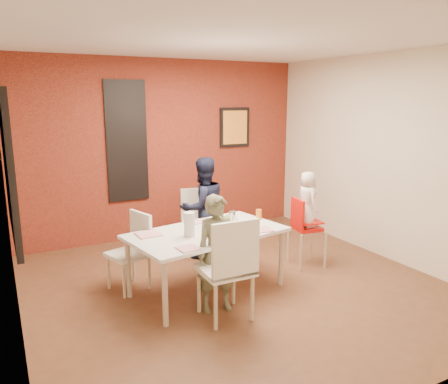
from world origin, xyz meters
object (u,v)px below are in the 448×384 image
dining_table (207,237)px  toddler (307,199)px  chair_left (134,247)px  child_near (218,254)px  child_far (203,208)px  wine_bottle (216,213)px  chair_far (197,217)px  high_chair (304,226)px  paper_towel_roll (189,224)px  chair_near (229,264)px

dining_table → toddler: size_ratio=2.57×
toddler → chair_left: bearing=86.0°
child_near → child_far: size_ratio=0.88×
child_far → wine_bottle: size_ratio=4.44×
dining_table → child_near: child_near is taller
chair_far → high_chair: size_ratio=0.99×
chair_far → child_near: 1.79m
child_far → child_near: bearing=65.2°
dining_table → wine_bottle: wine_bottle is taller
toddler → paper_towel_roll: bearing=102.0°
child_far → chair_left: bearing=20.6°
chair_far → chair_left: chair_far is taller
dining_table → child_near: 0.46m
child_near → child_far: 1.56m
chair_far → wine_bottle: bearing=-91.9°
paper_towel_roll → high_chair: bearing=6.1°
toddler → wine_bottle: toddler is taller
high_chair → wine_bottle: size_ratio=2.90×
chair_left → toddler: toddler is taller
dining_table → paper_towel_roll: size_ratio=7.00×
dining_table → child_far: bearing=67.2°
high_chair → paper_towel_roll: paper_towel_roll is taller
child_far → toddler: 1.38m
paper_towel_roll → child_far: bearing=58.7°
high_chair → paper_towel_roll: (-1.66, -0.18, 0.29)m
wine_bottle → child_far: bearing=74.0°
child_near → chair_far: bearing=81.1°
chair_near → chair_far: 2.03m
dining_table → wine_bottle: bearing=36.5°
child_far → paper_towel_roll: size_ratio=5.28×
chair_left → child_far: child_far is taller
chair_left → high_chair: size_ratio=0.97×
high_chair → chair_left: bearing=88.9°
chair_far → chair_left: 1.37m
high_chair → toddler: 0.34m
toddler → paper_towel_roll: toddler is taller
chair_left → child_far: 1.25m
child_near → wine_bottle: size_ratio=3.90×
chair_far → paper_towel_roll: (-0.68, -1.33, 0.33)m
chair_near → child_far: size_ratio=0.76×
dining_table → high_chair: (1.42, 0.11, -0.10)m
chair_near → child_far: child_far is taller
chair_far → high_chair: (0.98, -1.15, 0.04)m
dining_table → child_far: (0.43, 1.02, 0.05)m
wine_bottle → chair_left: bearing=157.6°
chair_near → child_near: 0.25m
chair_far → paper_towel_roll: size_ratio=3.41×
chair_near → toddler: bearing=-151.4°
chair_left → high_chair: (2.10, -0.38, 0.05)m
toddler → high_chair: bearing=79.0°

